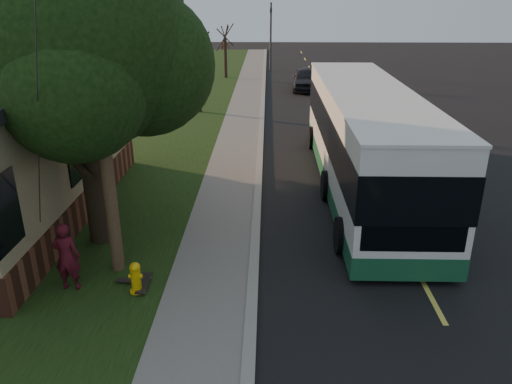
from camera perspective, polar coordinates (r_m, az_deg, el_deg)
ground at (r=11.45m, az=-0.42°, el=-11.76°), size 120.00×120.00×0.00m
road at (r=20.86m, az=11.52°, el=3.79°), size 8.00×80.00×0.01m
curb at (r=20.51m, az=0.44°, el=4.10°), size 0.25×80.00×0.12m
sidewalk at (r=20.56m, az=-2.36°, el=4.06°), size 2.00×80.00×0.08m
grass_verge at (r=21.07m, az=-11.92°, el=4.04°), size 5.00×80.00×0.07m
fire_hydrant at (r=11.59m, az=-13.57°, el=-9.49°), size 0.32×0.32×0.74m
utility_pole at (r=11.25m, az=-17.80°, el=12.12°), size 2.86×3.21×9.07m
leafy_tree at (r=13.02m, az=-19.51°, el=15.53°), size 6.30×6.00×7.80m
bare_tree_near at (r=28.10m, az=-6.62°, el=13.23°), size 1.38×1.21×4.31m
bare_tree_far at (r=39.89m, az=-3.53°, el=15.68°), size 1.38×1.21×4.03m
traffic_signal at (r=43.64m, az=1.70°, el=17.78°), size 0.18×0.22×5.50m
transit_bus at (r=17.15m, az=12.32°, el=6.16°), size 2.93×12.70×3.43m
skateboarder at (r=11.94m, az=-20.81°, el=-6.91°), size 0.60×0.40×1.62m
skateboard_main at (r=11.92m, az=-12.69°, el=-10.13°), size 0.25×0.92×0.09m
skateboard_spare at (r=12.10m, az=-14.03°, el=-9.81°), size 0.73×0.23×0.07m
distant_car at (r=35.32m, az=5.76°, el=12.77°), size 2.08×4.58×1.53m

